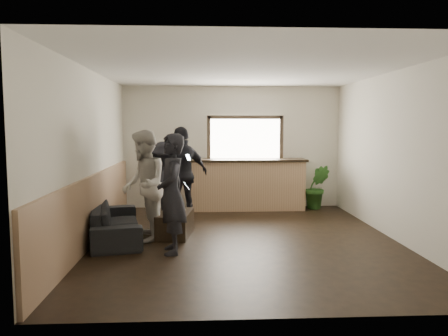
{
  "coord_description": "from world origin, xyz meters",
  "views": [
    {
      "loc": [
        -0.71,
        -7.1,
        1.89
      ],
      "look_at": [
        -0.32,
        0.4,
        1.17
      ],
      "focal_mm": 35.0,
      "sensor_mm": 36.0,
      "label": 1
    }
  ],
  "objects": [
    {
      "name": "person_b",
      "position": [
        -1.66,
        0.07,
        0.92
      ],
      "size": [
        0.84,
        1.0,
        1.83
      ],
      "rotation": [
        0.0,
        0.0,
        -1.39
      ],
      "color": "#BDB6AA",
      "rests_on": "ground"
    },
    {
      "name": "coffee_table",
      "position": [
        -1.17,
        0.34,
        0.21
      ],
      "size": [
        0.64,
        0.99,
        0.41
      ],
      "primitive_type": "cube",
      "rotation": [
        0.0,
        0.0,
        -0.14
      ],
      "color": "black",
      "rests_on": "ground"
    },
    {
      "name": "cup_a",
      "position": [
        -1.19,
        0.54,
        0.46
      ],
      "size": [
        0.15,
        0.15,
        0.1
      ],
      "primitive_type": "imported",
      "rotation": [
        0.0,
        0.0,
        1.7
      ],
      "color": "silver",
      "rests_on": "coffee_table"
    },
    {
      "name": "ground",
      "position": [
        0.0,
        0.0,
        0.0
      ],
      "size": [
        5.0,
        6.0,
        0.01
      ],
      "primitive_type": "cube",
      "color": "black"
    },
    {
      "name": "bar_counter",
      "position": [
        0.3,
        2.7,
        0.64
      ],
      "size": [
        2.7,
        0.68,
        2.13
      ],
      "color": "tan",
      "rests_on": "ground"
    },
    {
      "name": "cup_b",
      "position": [
        -1.03,
        0.13,
        0.46
      ],
      "size": [
        0.12,
        0.12,
        0.1
      ],
      "primitive_type": "imported",
      "rotation": [
        0.0,
        0.0,
        3.35
      ],
      "color": "silver",
      "rests_on": "coffee_table"
    },
    {
      "name": "person_a",
      "position": [
        -1.15,
        -0.68,
        0.89
      ],
      "size": [
        0.53,
        0.71,
        1.78
      ],
      "rotation": [
        0.0,
        0.0,
        -1.43
      ],
      "color": "black",
      "rests_on": "ground"
    },
    {
      "name": "room_shell",
      "position": [
        -0.74,
        0.0,
        1.47
      ],
      "size": [
        5.01,
        6.01,
        2.8
      ],
      "color": "silver",
      "rests_on": "ground"
    },
    {
      "name": "potted_plant",
      "position": [
        1.92,
        2.65,
        0.5
      ],
      "size": [
        0.61,
        0.52,
        1.01
      ],
      "primitive_type": "imported",
      "rotation": [
        0.0,
        0.0,
        -0.15
      ],
      "color": "#2D6623",
      "rests_on": "ground"
    },
    {
      "name": "sofa",
      "position": [
        -2.15,
        0.17,
        0.29
      ],
      "size": [
        1.15,
        2.07,
        0.57
      ],
      "primitive_type": "imported",
      "rotation": [
        0.0,
        0.0,
        1.78
      ],
      "color": "black",
      "rests_on": "ground"
    },
    {
      "name": "person_c",
      "position": [
        -1.38,
        0.75,
        0.81
      ],
      "size": [
        1.03,
        1.2,
        1.62
      ],
      "rotation": [
        0.0,
        0.0,
        -2.07
      ],
      "color": "black",
      "rests_on": "ground"
    },
    {
      "name": "person_d",
      "position": [
        -1.08,
        1.53,
        0.94
      ],
      "size": [
        1.18,
        0.97,
        1.88
      ],
      "rotation": [
        0.0,
        0.0,
        -2.59
      ],
      "color": "black",
      "rests_on": "ground"
    }
  ]
}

